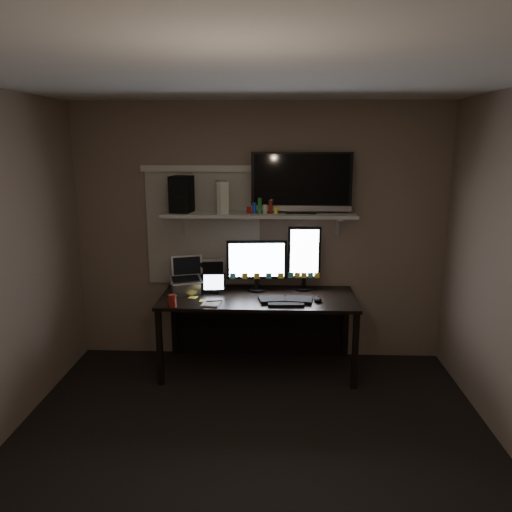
# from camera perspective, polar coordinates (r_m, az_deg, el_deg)

# --- Properties ---
(floor) EXTENTS (3.60, 3.60, 0.00)m
(floor) POSITION_cam_1_polar(r_m,az_deg,el_deg) (3.67, -0.67, -22.52)
(floor) COLOR black
(floor) RESTS_ON ground
(ceiling) EXTENTS (3.60, 3.60, 0.00)m
(ceiling) POSITION_cam_1_polar(r_m,az_deg,el_deg) (3.01, -0.81, 19.99)
(ceiling) COLOR silver
(ceiling) RESTS_ON back_wall
(back_wall) EXTENTS (3.60, 0.00, 3.60)m
(back_wall) POSITION_cam_1_polar(r_m,az_deg,el_deg) (4.87, 0.42, 2.55)
(back_wall) COLOR #816D5C
(back_wall) RESTS_ON floor
(window_blinds) EXTENTS (1.10, 0.02, 1.10)m
(window_blinds) POSITION_cam_1_polar(r_m,az_deg,el_deg) (4.89, -6.05, 3.13)
(window_blinds) COLOR silver
(window_blinds) RESTS_ON back_wall
(desk) EXTENTS (1.80, 0.75, 0.73)m
(desk) POSITION_cam_1_polar(r_m,az_deg,el_deg) (4.80, 0.30, -6.20)
(desk) COLOR black
(desk) RESTS_ON floor
(wall_shelf) EXTENTS (1.80, 0.35, 0.03)m
(wall_shelf) POSITION_cam_1_polar(r_m,az_deg,el_deg) (4.66, 0.35, 4.76)
(wall_shelf) COLOR beige
(wall_shelf) RESTS_ON back_wall
(monitor_landscape) EXTENTS (0.57, 0.10, 0.50)m
(monitor_landscape) POSITION_cam_1_polar(r_m,az_deg,el_deg) (4.75, 0.08, -1.05)
(monitor_landscape) COLOR black
(monitor_landscape) RESTS_ON desk
(monitor_portrait) EXTENTS (0.31, 0.07, 0.63)m
(monitor_portrait) POSITION_cam_1_polar(r_m,az_deg,el_deg) (4.79, 5.52, -0.22)
(monitor_portrait) COLOR black
(monitor_portrait) RESTS_ON desk
(keyboard) EXTENTS (0.49, 0.20, 0.03)m
(keyboard) POSITION_cam_1_polar(r_m,az_deg,el_deg) (4.49, 3.42, -5.02)
(keyboard) COLOR black
(keyboard) RESTS_ON desk
(mouse) EXTENTS (0.08, 0.12, 0.04)m
(mouse) POSITION_cam_1_polar(r_m,az_deg,el_deg) (4.52, 7.07, -4.94)
(mouse) COLOR black
(mouse) RESTS_ON desk
(notepad) EXTENTS (0.17, 0.23, 0.01)m
(notepad) POSITION_cam_1_polar(r_m,az_deg,el_deg) (4.45, -5.06, -5.34)
(notepad) COLOR beige
(notepad) RESTS_ON desk
(tablet) EXTENTS (0.23, 0.11, 0.19)m
(tablet) POSITION_cam_1_polar(r_m,az_deg,el_deg) (4.72, -4.84, -3.11)
(tablet) COLOR black
(tablet) RESTS_ON desk
(file_sorter) EXTENTS (0.24, 0.13, 0.28)m
(file_sorter) POSITION_cam_1_polar(r_m,az_deg,el_deg) (4.89, -5.10, -2.00)
(file_sorter) COLOR black
(file_sorter) RESTS_ON desk
(laptop) EXTENTS (0.35, 0.32, 0.33)m
(laptop) POSITION_cam_1_polar(r_m,az_deg,el_deg) (4.73, -8.07, -2.30)
(laptop) COLOR #A4A4A8
(laptop) RESTS_ON desk
(cup) EXTENTS (0.08, 0.08, 0.11)m
(cup) POSITION_cam_1_polar(r_m,az_deg,el_deg) (4.40, -9.56, -5.06)
(cup) COLOR maroon
(cup) RESTS_ON desk
(sticky_notes) EXTENTS (0.38, 0.32, 0.00)m
(sticky_notes) POSITION_cam_1_polar(r_m,az_deg,el_deg) (4.55, -6.11, -5.01)
(sticky_notes) COLOR #FFE745
(sticky_notes) RESTS_ON desk
(tv) EXTENTS (0.93, 0.19, 0.56)m
(tv) POSITION_cam_1_polar(r_m,az_deg,el_deg) (4.66, 5.21, 8.33)
(tv) COLOR black
(tv) RESTS_ON wall_shelf
(game_console) EXTENTS (0.14, 0.26, 0.30)m
(game_console) POSITION_cam_1_polar(r_m,az_deg,el_deg) (4.68, -3.85, 6.77)
(game_console) COLOR beige
(game_console) RESTS_ON wall_shelf
(speaker) EXTENTS (0.21, 0.25, 0.34)m
(speaker) POSITION_cam_1_polar(r_m,az_deg,el_deg) (4.74, -8.50, 7.00)
(speaker) COLOR black
(speaker) RESTS_ON wall_shelf
(bottles) EXTENTS (0.23, 0.08, 0.15)m
(bottles) POSITION_cam_1_polar(r_m,az_deg,el_deg) (4.61, 0.74, 5.78)
(bottles) COLOR #A50F0C
(bottles) RESTS_ON wall_shelf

